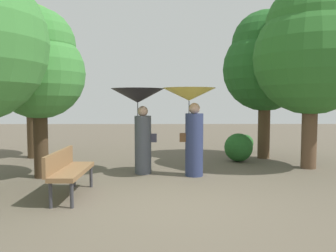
{
  "coord_description": "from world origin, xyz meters",
  "views": [
    {
      "loc": [
        -0.05,
        -5.62,
        1.7
      ],
      "look_at": [
        0.0,
        2.78,
        1.1
      ],
      "focal_mm": 35.94,
      "sensor_mm": 36.0,
      "label": 1
    }
  ],
  "objects_px": {
    "tree_mid_left": "(32,54)",
    "person_left": "(139,110)",
    "person_right": "(191,113)",
    "tree_near_right": "(265,61)",
    "park_bench": "(68,168)",
    "tree_near_left": "(39,65)",
    "tree_mid_right": "(312,48)"
  },
  "relations": [
    {
      "from": "tree_near_left",
      "to": "tree_mid_left",
      "type": "height_order",
      "value": "tree_mid_left"
    },
    {
      "from": "person_right",
      "to": "tree_near_left",
      "type": "height_order",
      "value": "tree_near_left"
    },
    {
      "from": "tree_near_left",
      "to": "tree_near_right",
      "type": "bearing_deg",
      "value": 24.21
    },
    {
      "from": "park_bench",
      "to": "tree_near_left",
      "type": "distance_m",
      "value": 2.73
    },
    {
      "from": "park_bench",
      "to": "tree_mid_left",
      "type": "relative_size",
      "value": 0.33
    },
    {
      "from": "tree_near_right",
      "to": "tree_mid_left",
      "type": "distance_m",
      "value": 6.98
    },
    {
      "from": "park_bench",
      "to": "tree_near_right",
      "type": "bearing_deg",
      "value": -48.42
    },
    {
      "from": "person_left",
      "to": "tree_mid_right",
      "type": "height_order",
      "value": "tree_mid_right"
    },
    {
      "from": "tree_near_left",
      "to": "tree_near_right",
      "type": "relative_size",
      "value": 0.85
    },
    {
      "from": "tree_near_right",
      "to": "tree_mid_left",
      "type": "xyz_separation_m",
      "value": [
        -6.97,
        0.11,
        0.23
      ]
    },
    {
      "from": "tree_near_left",
      "to": "person_left",
      "type": "bearing_deg",
      "value": 10.67
    },
    {
      "from": "tree_mid_left",
      "to": "park_bench",
      "type": "bearing_deg",
      "value": -61.84
    },
    {
      "from": "person_right",
      "to": "tree_near_left",
      "type": "bearing_deg",
      "value": 91.19
    },
    {
      "from": "park_bench",
      "to": "tree_mid_right",
      "type": "relative_size",
      "value": 0.32
    },
    {
      "from": "tree_near_left",
      "to": "tree_near_right",
      "type": "xyz_separation_m",
      "value": [
        5.76,
        2.59,
        0.38
      ]
    },
    {
      "from": "park_bench",
      "to": "tree_near_right",
      "type": "xyz_separation_m",
      "value": [
        4.71,
        4.12,
        2.39
      ]
    },
    {
      "from": "tree_mid_left",
      "to": "tree_mid_right",
      "type": "xyz_separation_m",
      "value": [
        7.68,
        -1.67,
        -0.07
      ]
    },
    {
      "from": "person_left",
      "to": "tree_near_left",
      "type": "relative_size",
      "value": 0.54
    },
    {
      "from": "person_right",
      "to": "tree_mid_left",
      "type": "height_order",
      "value": "tree_mid_left"
    },
    {
      "from": "tree_near_right",
      "to": "person_right",
      "type": "bearing_deg",
      "value": -134.42
    },
    {
      "from": "person_left",
      "to": "tree_near_right",
      "type": "distance_m",
      "value": 4.42
    },
    {
      "from": "park_bench",
      "to": "tree_near_left",
      "type": "relative_size",
      "value": 0.4
    },
    {
      "from": "park_bench",
      "to": "tree_near_right",
      "type": "height_order",
      "value": "tree_near_right"
    },
    {
      "from": "tree_near_left",
      "to": "tree_mid_right",
      "type": "bearing_deg",
      "value": 9.04
    },
    {
      "from": "tree_near_right",
      "to": "tree_mid_left",
      "type": "relative_size",
      "value": 0.95
    },
    {
      "from": "tree_mid_right",
      "to": "tree_near_left",
      "type": "bearing_deg",
      "value": -170.96
    },
    {
      "from": "park_bench",
      "to": "tree_mid_right",
      "type": "distance_m",
      "value": 6.51
    },
    {
      "from": "person_left",
      "to": "tree_mid_left",
      "type": "distance_m",
      "value": 4.4
    },
    {
      "from": "tree_near_right",
      "to": "tree_mid_right",
      "type": "bearing_deg",
      "value": -65.72
    },
    {
      "from": "tree_mid_left",
      "to": "person_left",
      "type": "bearing_deg",
      "value": -33.99
    },
    {
      "from": "person_left",
      "to": "person_right",
      "type": "relative_size",
      "value": 1.0
    },
    {
      "from": "person_left",
      "to": "park_bench",
      "type": "xyz_separation_m",
      "value": [
        -1.13,
        -1.94,
        -0.99
      ]
    }
  ]
}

